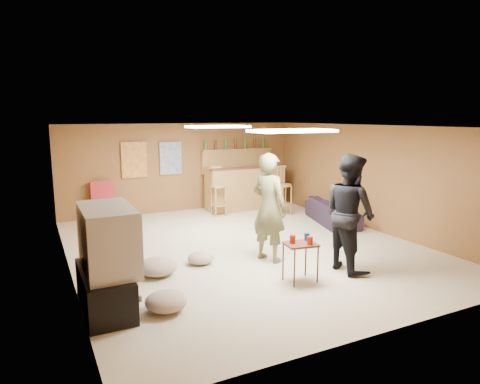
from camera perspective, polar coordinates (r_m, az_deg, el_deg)
name	(u,v)px	position (r m, az deg, el deg)	size (l,w,h in m)	color
ground	(245,247)	(7.94, 0.65, -7.35)	(7.00, 7.00, 0.00)	#BDAF90
ceiling	(245,126)	(7.57, 0.68, 8.73)	(6.00, 7.00, 0.02)	silver
wall_back	(182,168)	(10.88, -7.75, 3.26)	(6.00, 0.02, 2.20)	brown
wall_front	(393,237)	(4.90, 19.68, -5.67)	(6.00, 0.02, 2.20)	brown
wall_left	(66,203)	(6.88, -22.21, -1.39)	(0.02, 7.00, 2.20)	brown
wall_right	(372,178)	(9.41, 17.17, 1.83)	(0.02, 7.00, 2.20)	brown
tv_stand	(105,290)	(5.71, -17.57, -12.32)	(0.55, 1.30, 0.50)	black
dvd_box	(123,294)	(5.78, -15.30, -13.00)	(0.35, 0.50, 0.08)	#B2B2B7
tv_body	(108,239)	(5.51, -17.21, -5.97)	(0.60, 1.10, 0.80)	#B2B2B7
tv_screen	(133,236)	(5.56, -14.04, -5.66)	(0.02, 0.95, 0.65)	navy
bar_counter	(245,188)	(11.03, 0.64, 0.56)	(2.00, 0.60, 1.10)	olive
bar_lip	(249,168)	(10.74, 1.25, 3.25)	(2.10, 0.12, 0.05)	#401E14
bar_shelf	(237,150)	(11.32, -0.39, 5.64)	(2.00, 0.18, 0.05)	olive
bar_backing	(237,161)	(11.36, -0.43, 4.14)	(2.00, 0.14, 0.60)	olive
poster_left	(134,160)	(10.50, -13.94, 4.17)	(0.60, 0.03, 0.85)	#BF3F26
poster_right	(171,158)	(10.73, -9.23, 4.46)	(0.55, 0.03, 0.80)	#334C99
folding_chair_stack	(102,201)	(10.33, -17.86, -1.16)	(0.50, 0.14, 0.90)	red
ceiling_panel_front	(292,131)	(6.28, 6.97, 8.10)	(1.20, 0.60, 0.04)	white
ceiling_panel_back	(218,127)	(8.66, -2.97, 8.70)	(1.20, 0.60, 0.04)	white
person_olive	(269,207)	(7.03, 3.88, -2.07)	(0.66, 0.43, 1.80)	brown
person_black	(350,213)	(6.81, 14.42, -2.68)	(0.89, 0.69, 1.83)	black
sofa	(332,211)	(9.88, 12.21, -2.56)	(1.75, 0.68, 0.51)	black
tray_table	(300,262)	(6.34, 8.04, -9.27)	(0.44, 0.36, 0.58)	#401E14
cup_red_near	(293,239)	(6.23, 7.02, -6.24)	(0.09, 0.09, 0.12)	#B6200C
cup_red_far	(310,240)	(6.20, 9.31, -6.39)	(0.08, 0.08, 0.12)	#B6200C
cup_blue	(307,237)	(6.40, 8.90, -5.89)	(0.08, 0.08, 0.11)	#173AA0
bar_stool_left	(219,193)	(10.30, -2.87, -0.13)	(0.35, 0.35, 1.10)	olive
bar_stool_right	(284,190)	(10.47, 5.88, 0.32)	(0.39, 0.39, 1.22)	olive
cushion_near_tv	(158,266)	(6.69, -10.90, -9.73)	(0.59, 0.59, 0.27)	gray
cushion_mid	(201,258)	(7.09, -5.28, -8.74)	(0.43, 0.43, 0.19)	gray
cushion_far	(166,301)	(5.54, -9.81, -14.15)	(0.53, 0.53, 0.24)	gray
bottle_row	(235,144)	(11.26, -0.62, 6.41)	(1.76, 0.08, 0.26)	#3F7233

